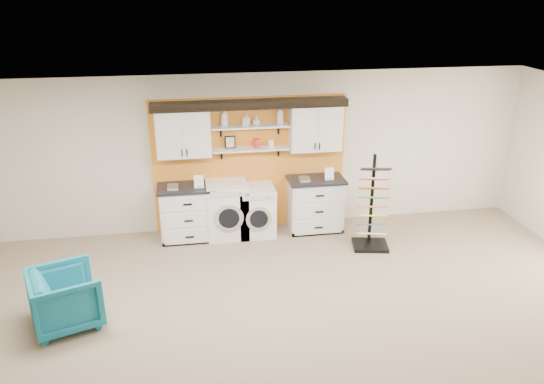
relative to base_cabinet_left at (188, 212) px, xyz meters
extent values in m
plane|color=gray|center=(1.13, -3.64, -0.49)|extent=(10.00, 10.00, 0.00)
plane|color=white|center=(1.13, -3.64, 2.31)|extent=(10.00, 10.00, 0.00)
plane|color=beige|center=(1.13, 0.36, 0.91)|extent=(10.00, 0.00, 10.00)
cube|color=orange|center=(1.13, 0.32, 0.71)|extent=(3.40, 0.07, 2.40)
cube|color=white|center=(0.00, 0.16, 1.39)|extent=(0.90, 0.34, 0.84)
cube|color=white|center=(-0.22, -0.02, 1.39)|extent=(0.42, 0.01, 0.78)
cube|color=white|center=(0.22, -0.02, 1.39)|extent=(0.42, 0.01, 0.78)
cube|color=white|center=(2.26, 0.16, 1.39)|extent=(0.90, 0.34, 0.84)
cube|color=white|center=(2.04, -0.02, 1.39)|extent=(0.42, 0.01, 0.78)
cube|color=white|center=(2.48, -0.02, 1.39)|extent=(0.42, 0.01, 0.78)
cube|color=white|center=(1.13, 0.16, 1.04)|extent=(1.32, 0.28, 0.03)
cube|color=white|center=(1.13, 0.16, 1.44)|extent=(1.32, 0.28, 0.03)
cube|color=black|center=(1.13, 0.18, 1.84)|extent=(3.30, 0.40, 0.10)
cube|color=black|center=(1.13, -0.01, 1.78)|extent=(3.30, 0.04, 0.04)
cube|color=black|center=(0.78, 0.21, 1.17)|extent=(0.18, 0.02, 0.22)
cube|color=beige|center=(0.78, 0.20, 1.17)|extent=(0.14, 0.01, 0.18)
cylinder|color=red|center=(1.23, 0.16, 1.14)|extent=(0.11, 0.11, 0.16)
cylinder|color=silver|center=(1.48, 0.16, 1.13)|extent=(0.10, 0.10, 0.14)
cube|color=white|center=(0.00, 0.01, -0.02)|extent=(0.93, 0.60, 0.93)
cube|color=black|center=(0.00, -0.26, -0.45)|extent=(0.93, 0.06, 0.07)
cube|color=black|center=(0.00, 0.01, 0.47)|extent=(1.00, 0.66, 0.04)
cube|color=white|center=(0.00, -0.30, 0.28)|extent=(0.85, 0.02, 0.26)
cube|color=white|center=(0.00, -0.30, -0.02)|extent=(0.85, 0.02, 0.26)
cube|color=white|center=(0.00, -0.30, -0.32)|extent=(0.85, 0.02, 0.26)
cube|color=white|center=(2.26, 0.01, -0.02)|extent=(0.94, 0.60, 0.94)
cube|color=black|center=(2.26, -0.26, -0.45)|extent=(0.94, 0.06, 0.07)
cube|color=black|center=(2.26, 0.01, 0.47)|extent=(1.00, 0.66, 0.04)
cube|color=white|center=(2.26, -0.30, 0.29)|extent=(0.86, 0.02, 0.26)
cube|color=white|center=(2.26, -0.30, -0.02)|extent=(0.86, 0.02, 0.26)
cube|color=white|center=(2.26, -0.30, -0.32)|extent=(0.86, 0.02, 0.26)
cube|color=white|center=(0.68, 0.01, 0.01)|extent=(0.71, 0.66, 0.99)
cube|color=silver|center=(0.68, -0.33, 0.43)|extent=(0.60, 0.02, 0.10)
cylinder|color=silver|center=(0.68, -0.33, -0.01)|extent=(0.50, 0.05, 0.50)
cylinder|color=black|center=(0.68, -0.35, -0.01)|extent=(0.35, 0.03, 0.35)
cube|color=white|center=(1.19, 0.01, -0.04)|extent=(0.63, 0.66, 0.89)
cube|color=silver|center=(1.19, -0.33, 0.33)|extent=(0.54, 0.02, 0.09)
cylinder|color=silver|center=(1.19, -0.33, -0.06)|extent=(0.45, 0.05, 0.45)
cylinder|color=black|center=(1.19, -0.35, -0.06)|extent=(0.32, 0.03, 0.32)
cube|color=black|center=(3.03, -0.85, -0.46)|extent=(0.66, 0.59, 0.06)
cube|color=black|center=(3.06, -0.68, 0.34)|extent=(0.06, 0.06, 1.55)
cube|color=silver|center=(3.03, -0.83, -0.24)|extent=(0.53, 0.36, 0.14)
cube|color=#2F4BA6|center=(3.03, -0.83, -0.08)|extent=(0.53, 0.36, 0.14)
cube|color=#C9FF1A|center=(3.03, -0.83, 0.08)|extent=(0.53, 0.36, 0.14)
cube|color=#AE7F48|center=(3.03, -0.83, 0.25)|extent=(0.53, 0.36, 0.14)
cube|color=green|center=(3.03, -0.83, 0.41)|extent=(0.53, 0.36, 0.14)
cube|color=#C76A17|center=(3.03, -0.83, 0.58)|extent=(0.53, 0.36, 0.14)
cube|color=pink|center=(3.03, -0.83, 0.74)|extent=(0.53, 0.36, 0.14)
cube|color=black|center=(3.03, -0.83, 0.91)|extent=(0.53, 0.36, 0.14)
imported|color=#10697E|center=(-1.62, -2.29, -0.10)|extent=(1.08, 1.07, 0.78)
imported|color=silver|center=(0.70, 0.16, 1.61)|extent=(0.15, 0.15, 0.31)
imported|color=silver|center=(1.06, 0.16, 1.57)|extent=(0.14, 0.14, 0.22)
imported|color=silver|center=(1.23, 0.16, 1.54)|extent=(0.18, 0.18, 0.16)
imported|color=silver|center=(1.64, 0.16, 1.62)|extent=(0.17, 0.17, 0.33)
camera|label=1|loc=(0.07, -8.53, 3.73)|focal=35.00mm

